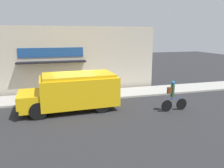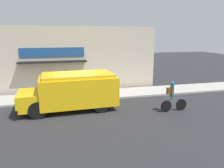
{
  "view_description": "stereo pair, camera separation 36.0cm",
  "coord_description": "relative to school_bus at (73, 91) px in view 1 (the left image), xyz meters",
  "views": [
    {
      "loc": [
        -1.39,
        -13.44,
        4.22
      ],
      "look_at": [
        2.34,
        -0.2,
        1.1
      ],
      "focal_mm": 35.0,
      "sensor_mm": 36.0,
      "label": 1
    },
    {
      "loc": [
        -1.04,
        -13.54,
        4.22
      ],
      "look_at": [
        2.34,
        -0.2,
        1.1
      ],
      "focal_mm": 35.0,
      "sensor_mm": 36.0,
      "label": 2
    }
  ],
  "objects": [
    {
      "name": "trash_bin",
      "position": [
        0.33,
        2.49,
        -0.5
      ],
      "size": [
        0.61,
        0.61,
        0.96
      ],
      "color": "slate",
      "rests_on": "sidewalk"
    },
    {
      "name": "school_bus",
      "position": [
        0.0,
        0.0,
        0.0
      ],
      "size": [
        5.49,
        2.8,
        2.08
      ],
      "rotation": [
        0.0,
        0.0,
        0.04
      ],
      "color": "yellow",
      "rests_on": "ground_plane"
    },
    {
      "name": "sidewalk",
      "position": [
        0.26,
        2.5,
        -1.04
      ],
      "size": [
        28.0,
        2.37,
        0.12
      ],
      "color": "#ADAAA3",
      "rests_on": "ground_plane"
    },
    {
      "name": "storefront",
      "position": [
        0.21,
        4.07,
        1.31
      ],
      "size": [
        13.09,
        0.89,
        4.82
      ],
      "color": "beige",
      "rests_on": "ground_plane"
    },
    {
      "name": "ground_plane",
      "position": [
        0.26,
        1.32,
        -1.1
      ],
      "size": [
        70.0,
        70.0,
        0.0
      ],
      "primitive_type": "plane",
      "color": "#2B2B2D"
    },
    {
      "name": "cyclist",
      "position": [
        5.34,
        -1.76,
        -0.28
      ],
      "size": [
        1.63,
        0.2,
        1.74
      ],
      "rotation": [
        0.0,
        0.0,
        0.04
      ],
      "color": "black",
      "rests_on": "ground_plane"
    }
  ]
}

